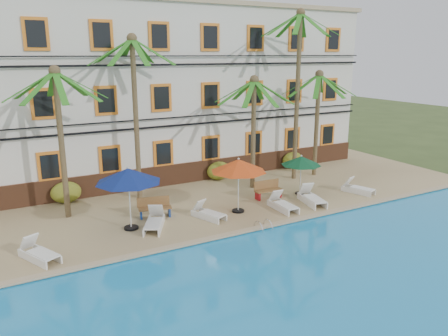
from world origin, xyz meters
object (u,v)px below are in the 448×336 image
palm_e (318,107)px  umbrella_red (239,166)px  palm_d (298,75)px  pool_ladder (263,228)px  bench_right (268,189)px  umbrella_green (301,161)px  lounger_a (39,252)px  palm_a (59,121)px  palm_c (254,115)px  lounger_d (283,204)px  lounger_b (154,222)px  lounger_f (358,188)px  umbrella_blue (128,176)px  lounger_e (312,198)px  bench_left (155,207)px  lounger_c (208,213)px  palm_b (135,96)px

palm_e → umbrella_red: (-7.50, -3.39, -1.94)m
palm_d → umbrella_red: bearing=-150.3°
umbrella_red → pool_ladder: 3.24m
bench_right → pool_ladder: size_ratio=2.03×
umbrella_green → lounger_a: 13.44m
palm_a → palm_c: bearing=-1.2°
palm_e → lounger_d: (-5.47, -4.18, -3.92)m
palm_c → lounger_b: 8.47m
lounger_f → palm_d: bearing=107.7°
palm_d → umbrella_blue: palm_d is taller
lounger_d → lounger_f: (5.14, 0.19, -0.02)m
palm_e → lounger_e: size_ratio=3.04×
palm_e → lounger_f: (-0.33, -3.99, -3.93)m
umbrella_green → bench_left: bearing=176.1°
palm_a → bench_left: 5.68m
palm_a → umbrella_red: (7.24, -3.23, -2.21)m
palm_e → lounger_f: bearing=-94.8°
lounger_b → lounger_d: 6.29m
lounger_c → palm_e: bearing=20.8°
umbrella_red → pool_ladder: (-0.10, -2.31, -2.27)m
palm_e → pool_ladder: bearing=-143.1°
palm_e → palm_c: bearing=-175.6°
palm_c → umbrella_red: (-2.72, -3.03, -1.83)m
palm_c → bench_left: (-6.43, -1.73, -3.62)m
palm_b → lounger_e: 10.18m
palm_d → lounger_e: palm_d is taller
palm_b → bench_left: size_ratio=5.28×
palm_b → bench_left: bearing=-94.8°
umbrella_blue → lounger_c: bearing=-8.0°
lounger_d → umbrella_green: bearing=34.2°
lounger_f → lounger_d: bearing=-177.9°
palm_d → umbrella_blue: 12.02m
lounger_a → palm_c: bearing=18.2°
bench_right → lounger_b: bearing=-171.0°
palm_d → lounger_b: palm_d is taller
palm_c → lounger_e: (1.12, -3.78, -3.79)m
palm_b → lounger_e: (7.30, -5.05, -4.99)m
lounger_b → lounger_a: bearing=-170.2°
lounger_e → lounger_d: bearing=-179.2°
umbrella_blue → umbrella_green: size_ratio=1.29×
umbrella_red → lounger_a: bearing=-174.8°
bench_left → palm_c: bearing=15.0°
palm_d → lounger_d: bearing=-133.1°
palm_c → bench_right: (-0.32, -1.98, -3.62)m
palm_e → palm_b: bearing=175.3°
palm_b → lounger_f: (10.62, -4.89, -5.03)m
lounger_f → lounger_e: bearing=-177.2°
umbrella_red → lounger_c: umbrella_red is taller
umbrella_blue → bench_right: size_ratio=1.84×
umbrella_blue → lounger_e: bearing=-7.4°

